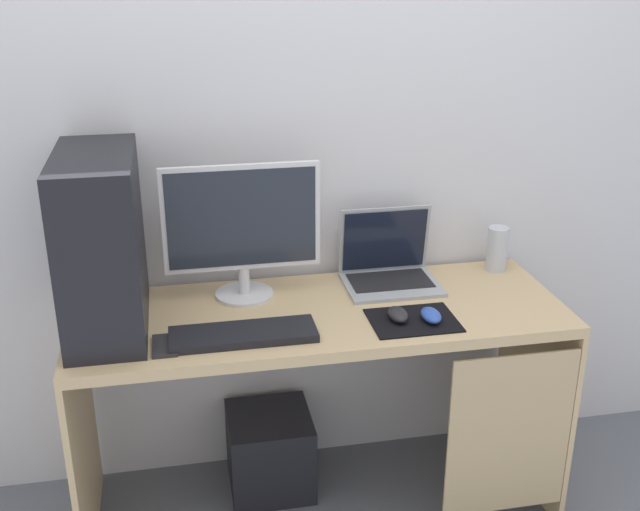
# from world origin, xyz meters

# --- Properties ---
(ground_plane) EXTENTS (8.00, 8.00, 0.00)m
(ground_plane) POSITION_xyz_m (0.00, 0.00, 0.00)
(ground_plane) COLOR slate
(wall_back) EXTENTS (4.00, 0.05, 2.60)m
(wall_back) POSITION_xyz_m (0.00, 0.32, 1.30)
(wall_back) COLOR silver
(wall_back) RESTS_ON ground_plane
(desk) EXTENTS (1.52, 0.55, 0.73)m
(desk) POSITION_xyz_m (0.02, -0.01, 0.59)
(desk) COLOR tan
(desk) RESTS_ON ground_plane
(pc_tower) EXTENTS (0.22, 0.48, 0.52)m
(pc_tower) POSITION_xyz_m (-0.63, 0.02, 0.99)
(pc_tower) COLOR black
(pc_tower) RESTS_ON desk
(monitor) EXTENTS (0.49, 0.19, 0.44)m
(monitor) POSITION_xyz_m (-0.22, 0.14, 0.97)
(monitor) COLOR silver
(monitor) RESTS_ON desk
(laptop) EXTENTS (0.31, 0.24, 0.25)m
(laptop) POSITION_xyz_m (0.27, 0.16, 0.78)
(laptop) COLOR #9EA3A8
(laptop) RESTS_ON desk
(speaker) EXTENTS (0.07, 0.07, 0.15)m
(speaker) POSITION_xyz_m (0.66, 0.19, 0.81)
(speaker) COLOR #B7BCC6
(speaker) RESTS_ON desk
(keyboard) EXTENTS (0.42, 0.14, 0.02)m
(keyboard) POSITION_xyz_m (-0.25, -0.14, 0.75)
(keyboard) COLOR black
(keyboard) RESTS_ON desk
(mousepad) EXTENTS (0.26, 0.20, 0.00)m
(mousepad) POSITION_xyz_m (0.26, -0.13, 0.74)
(mousepad) COLOR black
(mousepad) RESTS_ON desk
(mouse_left) EXTENTS (0.06, 0.10, 0.03)m
(mouse_left) POSITION_xyz_m (0.21, -0.12, 0.76)
(mouse_left) COLOR #232326
(mouse_left) RESTS_ON mousepad
(mouse_right) EXTENTS (0.06, 0.10, 0.03)m
(mouse_right) POSITION_xyz_m (0.31, -0.15, 0.76)
(mouse_right) COLOR #2D51B2
(mouse_right) RESTS_ON mousepad
(cell_phone) EXTENTS (0.07, 0.13, 0.01)m
(cell_phone) POSITION_xyz_m (-0.47, -0.15, 0.74)
(cell_phone) COLOR #232326
(cell_phone) RESTS_ON desk
(subwoofer) EXTENTS (0.28, 0.28, 0.28)m
(subwoofer) POSITION_xyz_m (-0.15, 0.12, 0.14)
(subwoofer) COLOR black
(subwoofer) RESTS_ON ground_plane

